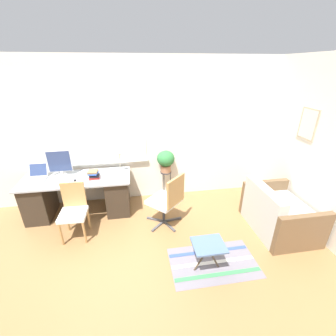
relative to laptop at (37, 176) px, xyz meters
name	(u,v)px	position (x,y,z in m)	size (l,w,h in m)	color
ground_plane	(112,221)	(1.22, -0.43, -0.77)	(14.00, 14.00, 0.00)	olive
wall_back_with_window	(107,134)	(1.21, 0.36, 0.58)	(9.00, 0.12, 2.70)	white
wall_right_with_picture	(297,139)	(4.51, -0.43, 0.58)	(0.08, 9.00, 2.70)	white
desk	(79,195)	(0.65, -0.07, -0.39)	(1.85, 0.71, 0.72)	#9EA3A8
laptop	(37,176)	(0.00, 0.00, 0.00)	(0.31, 0.34, 0.23)	#B7B7BC
monitor	(60,163)	(0.38, 0.08, 0.19)	(0.40, 0.17, 0.47)	silver
keyboard	(59,182)	(0.40, -0.21, -0.04)	(0.32, 0.15, 0.02)	silver
mouse	(75,180)	(0.66, -0.19, -0.04)	(0.04, 0.06, 0.03)	black
desk_lamp	(120,161)	(1.42, 0.04, 0.18)	(0.15, 0.15, 0.40)	#BCB299
book_stack	(94,175)	(0.97, -0.15, 0.02)	(0.20, 0.18, 0.15)	red
desk_chair_wooden	(74,210)	(0.69, -0.68, -0.31)	(0.41, 0.42, 0.87)	#B2844C
office_chair_swivel	(167,200)	(2.18, -0.67, -0.28)	(0.67, 0.67, 0.95)	#47474C
couch_loveseat	(278,214)	(3.95, -1.07, -0.49)	(0.85, 1.12, 0.80)	beige
plant_stand	(166,175)	(2.28, 0.21, -0.27)	(0.22, 0.22, 0.59)	#333338
potted_plant	(166,160)	(2.28, 0.21, 0.07)	(0.34, 0.34, 0.44)	#9E6B4C
floor_rug_striped	(213,262)	(2.67, -1.61, -0.77)	(1.20, 0.71, 0.01)	slate
folding_stool	(209,247)	(2.55, -1.69, -0.39)	(0.41, 0.35, 0.43)	slate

